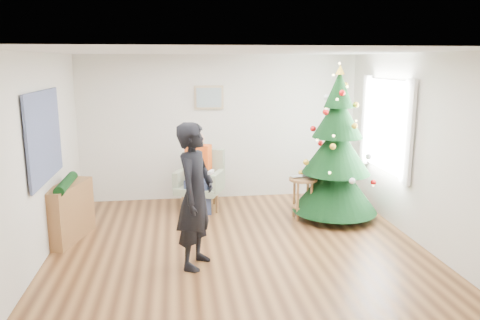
{
  "coord_description": "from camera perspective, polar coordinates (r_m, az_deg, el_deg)",
  "views": [
    {
      "loc": [
        -0.8,
        -5.87,
        2.49
      ],
      "look_at": [
        0.1,
        0.6,
        1.1
      ],
      "focal_mm": 35.0,
      "sensor_mm": 36.0,
      "label": 1
    }
  ],
  "objects": [
    {
      "name": "floor",
      "position": [
        6.43,
        -0.15,
        -10.78
      ],
      "size": [
        5.0,
        5.0,
        0.0
      ],
      "primitive_type": "plane",
      "color": "brown",
      "rests_on": "ground"
    },
    {
      "name": "ceiling",
      "position": [
        5.93,
        -0.16,
        13.07
      ],
      "size": [
        5.0,
        5.0,
        0.0
      ],
      "primitive_type": "plane",
      "rotation": [
        3.14,
        0.0,
        0.0
      ],
      "color": "white",
      "rests_on": "wall_back"
    },
    {
      "name": "wall_back",
      "position": [
        8.49,
        -2.44,
        3.95
      ],
      "size": [
        5.0,
        0.0,
        5.0
      ],
      "primitive_type": "plane",
      "rotation": [
        1.57,
        0.0,
        0.0
      ],
      "color": "silver",
      "rests_on": "floor"
    },
    {
      "name": "wall_front",
      "position": [
        3.66,
        5.16,
        -7.02
      ],
      "size": [
        5.0,
        0.0,
        5.0
      ],
      "primitive_type": "plane",
      "rotation": [
        -1.57,
        0.0,
        0.0
      ],
      "color": "silver",
      "rests_on": "floor"
    },
    {
      "name": "wall_left",
      "position": [
        6.23,
        -23.6,
        -0.03
      ],
      "size": [
        0.0,
        5.0,
        5.0
      ],
      "primitive_type": "plane",
      "rotation": [
        1.57,
        0.0,
        1.57
      ],
      "color": "silver",
      "rests_on": "floor"
    },
    {
      "name": "wall_right",
      "position": [
        6.84,
        21.09,
        1.18
      ],
      "size": [
        0.0,
        5.0,
        5.0
      ],
      "primitive_type": "plane",
      "rotation": [
        1.57,
        0.0,
        -1.57
      ],
      "color": "silver",
      "rests_on": "floor"
    },
    {
      "name": "window_panel",
      "position": [
        7.67,
        17.43,
        4.05
      ],
      "size": [
        0.04,
        1.3,
        1.4
      ],
      "primitive_type": "cube",
      "color": "white",
      "rests_on": "wall_right"
    },
    {
      "name": "curtains",
      "position": [
        7.66,
        17.23,
        4.05
      ],
      "size": [
        0.05,
        1.75,
        1.5
      ],
      "color": "white",
      "rests_on": "wall_right"
    },
    {
      "name": "christmas_tree",
      "position": [
        7.5,
        11.69,
        1.03
      ],
      "size": [
        1.34,
        1.34,
        2.43
      ],
      "rotation": [
        0.0,
        0.0,
        -0.41
      ],
      "color": "#3F2816",
      "rests_on": "floor"
    },
    {
      "name": "stool",
      "position": [
        7.55,
        7.64,
        -4.61
      ],
      "size": [
        0.45,
        0.45,
        0.67
      ],
      "rotation": [
        0.0,
        0.0,
        -0.17
      ],
      "color": "brown",
      "rests_on": "floor"
    },
    {
      "name": "laptop",
      "position": [
        7.46,
        7.72,
        -2.09
      ],
      "size": [
        0.4,
        0.3,
        0.03
      ],
      "primitive_type": "imported",
      "rotation": [
        0.0,
        0.0,
        0.18
      ],
      "color": "silver",
      "rests_on": "stool"
    },
    {
      "name": "armchair",
      "position": [
        8.04,
        -4.83,
        -3.34
      ],
      "size": [
        0.92,
        0.9,
        1.0
      ],
      "rotation": [
        0.0,
        0.0,
        -0.4
      ],
      "color": "gray",
      "rests_on": "floor"
    },
    {
      "name": "seated_person",
      "position": [
        7.92,
        -5.03,
        -1.32
      ],
      "size": [
        0.53,
        0.67,
        1.31
      ],
      "rotation": [
        0.0,
        0.0,
        -0.4
      ],
      "color": "navy",
      "rests_on": "armchair"
    },
    {
      "name": "standing_man",
      "position": [
        5.68,
        -5.46,
        -4.37
      ],
      "size": [
        0.66,
        0.77,
        1.79
      ],
      "primitive_type": "imported",
      "rotation": [
        0.0,
        0.0,
        1.15
      ],
      "color": "black",
      "rests_on": "floor"
    },
    {
      "name": "game_controller",
      "position": [
        5.58,
        -3.56,
        -1.46
      ],
      "size": [
        0.09,
        0.13,
        0.04
      ],
      "primitive_type": "cube",
      "rotation": [
        0.0,
        0.0,
        -0.42
      ],
      "color": "white",
      "rests_on": "standing_man"
    },
    {
      "name": "console",
      "position": [
        7.05,
        -20.17,
        -5.99
      ],
      "size": [
        0.56,
        1.04,
        0.8
      ],
      "primitive_type": "cube",
      "rotation": [
        0.0,
        0.0,
        -0.27
      ],
      "color": "brown",
      "rests_on": "floor"
    },
    {
      "name": "garland",
      "position": [
        6.94,
        -20.42,
        -2.69
      ],
      "size": [
        0.14,
        0.9,
        0.14
      ],
      "primitive_type": "cylinder",
      "rotation": [
        1.57,
        0.0,
        0.0
      ],
      "color": "black",
      "rests_on": "console"
    },
    {
      "name": "tapestry",
      "position": [
        6.46,
        -22.74,
        2.7
      ],
      "size": [
        0.03,
        1.5,
        1.15
      ],
      "primitive_type": "cube",
      "color": "black",
      "rests_on": "wall_left"
    },
    {
      "name": "framed_picture",
      "position": [
        8.38,
        -3.82,
        7.61
      ],
      "size": [
        0.52,
        0.05,
        0.42
      ],
      "color": "tan",
      "rests_on": "wall_back"
    }
  ]
}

